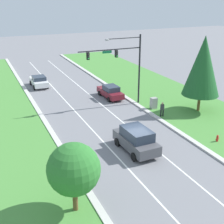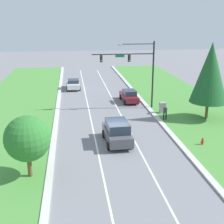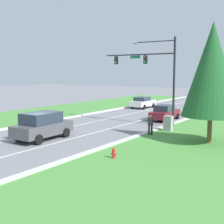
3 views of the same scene
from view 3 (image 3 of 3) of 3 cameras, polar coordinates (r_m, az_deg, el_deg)
ground_plane at (r=24.22m, az=-13.26°, el=-4.98°), size 160.00×160.00×0.00m
curb_strip_right at (r=20.51m, az=-2.38°, el=-6.80°), size 0.50×90.00×0.15m
grass_verge_right at (r=18.02m, az=11.39°, el=-9.05°), size 10.00×90.00×0.08m
lane_stripe_inner_left at (r=25.54m, az=-16.02°, el=-4.43°), size 0.14×81.00×0.01m
lane_stripe_inner_right at (r=22.95m, az=-10.18°, el=-5.57°), size 0.14×81.00×0.01m
traffic_signal_mast at (r=30.17m, az=7.61°, el=8.01°), size 7.57×0.41×8.26m
graphite_suv at (r=24.12m, az=-12.63°, el=-2.43°), size 2.41×4.86×2.08m
white_sedan at (r=44.46m, az=5.64°, el=1.76°), size 2.13×4.43×1.59m
burgundy_sedan at (r=33.47m, az=9.64°, el=-0.10°), size 2.10×4.71×1.65m
utility_cabinet at (r=27.09m, az=10.25°, el=-2.14°), size 0.70×0.60×1.37m
pedestrian at (r=25.00m, az=7.04°, el=-2.27°), size 0.41×0.27×1.69m
fire_hydrant at (r=18.36m, az=0.31°, el=-7.61°), size 0.34×0.20×0.70m
conifer_near_right_tree at (r=22.75m, az=17.82°, el=7.41°), size 4.08×4.08×8.52m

